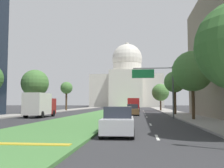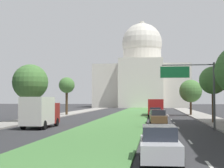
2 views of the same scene
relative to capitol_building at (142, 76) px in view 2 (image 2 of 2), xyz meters
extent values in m
plane|color=#333335|center=(0.00, -61.65, -11.40)|extent=(274.69, 274.69, 0.00)
cube|color=#4C8442|center=(0.00, -67.89, -11.33)|extent=(6.91, 112.37, 0.14)
cube|color=silver|center=(6.97, -113.03, -11.39)|extent=(0.16, 2.40, 0.01)
cube|color=silver|center=(6.97, -104.31, -11.39)|extent=(0.16, 2.40, 0.01)
cube|color=silver|center=(6.97, -92.19, -11.39)|extent=(0.16, 2.40, 0.01)
cube|color=silver|center=(6.97, -84.75, -11.39)|extent=(0.16, 2.40, 0.01)
cube|color=silver|center=(6.97, -77.83, -11.39)|extent=(0.16, 2.40, 0.01)
cube|color=silver|center=(6.97, -66.30, -11.39)|extent=(0.16, 2.40, 0.01)
cube|color=silver|center=(6.97, -62.23, -11.39)|extent=(0.16, 2.40, 0.01)
cube|color=#9E9991|center=(-12.48, -74.14, -11.32)|extent=(4.00, 112.37, 0.15)
cube|color=#9E9991|center=(12.48, -74.14, -11.32)|extent=(4.00, 112.37, 0.15)
cube|color=silver|center=(0.00, 0.78, -3.81)|extent=(33.86, 24.87, 15.17)
cube|color=silver|center=(0.00, -13.66, -3.05)|extent=(14.90, 4.00, 16.69)
cylinder|color=silver|center=(0.00, 0.78, 6.85)|extent=(14.23, 14.23, 6.15)
sphere|color=silver|center=(0.00, 0.78, 12.56)|extent=(15.07, 15.07, 15.07)
cylinder|color=silver|center=(0.00, 0.78, 19.34)|extent=(1.80, 1.80, 3.00)
cylinder|color=#515456|center=(10.18, -95.12, -8.15)|extent=(0.20, 0.20, 6.50)
cylinder|color=#515456|center=(7.71, -95.12, -5.10)|extent=(4.93, 0.12, 0.12)
cube|color=#146033|center=(6.47, -95.17, -5.80)|extent=(2.80, 0.08, 1.10)
cylinder|color=#4C3823|center=(-11.09, -87.01, -9.45)|extent=(0.43, 0.43, 3.89)
sphere|color=#4C7F3D|center=(-11.09, -87.01, -6.26)|extent=(4.51, 4.51, 4.51)
cylinder|color=#4C3823|center=(11.65, -85.67, -9.22)|extent=(0.41, 0.41, 4.35)
sphere|color=#4C7F3D|center=(11.65, -85.67, -6.11)|extent=(3.41, 3.41, 3.41)
cylinder|color=#4C3823|center=(-11.35, -67.65, -9.04)|extent=(0.44, 0.44, 4.72)
sphere|color=#4C7F3D|center=(-11.35, -67.65, -5.88)|extent=(2.89, 2.89, 2.89)
cylinder|color=#4C3823|center=(10.99, -65.62, -9.74)|extent=(0.37, 0.37, 3.31)
sphere|color=#4C7F3D|center=(10.99, -65.62, -6.97)|extent=(4.08, 4.08, 4.08)
cube|color=#BCBCC1|center=(4.72, -112.21, -10.77)|extent=(1.98, 4.74, 0.81)
cube|color=#282D38|center=(4.71, -112.02, -10.03)|extent=(1.68, 2.30, 0.66)
cylinder|color=black|center=(5.61, -114.06, -11.08)|extent=(0.24, 0.65, 0.64)
cylinder|color=black|center=(3.96, -114.12, -11.08)|extent=(0.24, 0.65, 0.64)
cylinder|color=black|center=(5.48, -110.29, -11.08)|extent=(0.24, 0.65, 0.64)
cylinder|color=black|center=(3.82, -110.35, -11.08)|extent=(0.24, 0.65, 0.64)
cube|color=brown|center=(4.92, -87.36, -10.77)|extent=(2.09, 4.68, 0.82)
cube|color=#282D38|center=(4.91, -87.18, -10.03)|extent=(1.75, 2.28, 0.67)
cylinder|color=black|center=(5.86, -89.17, -11.08)|extent=(0.25, 0.65, 0.64)
cylinder|color=black|center=(4.14, -89.25, -11.08)|extent=(0.25, 0.65, 0.64)
cylinder|color=black|center=(5.69, -85.48, -11.08)|extent=(0.25, 0.65, 0.64)
cylinder|color=black|center=(3.98, -85.55, -11.08)|extent=(0.25, 0.65, 0.64)
cube|color=#4C5156|center=(4.61, -75.60, -10.77)|extent=(1.95, 4.31, 0.81)
cube|color=#282D38|center=(4.61, -75.43, -10.03)|extent=(1.65, 2.10, 0.67)
cylinder|color=black|center=(5.49, -77.24, -11.08)|extent=(0.24, 0.65, 0.64)
cylinder|color=black|center=(3.86, -77.30, -11.08)|extent=(0.24, 0.65, 0.64)
cylinder|color=black|center=(5.36, -73.90, -11.08)|extent=(0.24, 0.65, 0.64)
cylinder|color=black|center=(3.73, -73.96, -11.08)|extent=(0.24, 0.65, 0.64)
cube|color=maroon|center=(-7.24, -92.05, -9.95)|extent=(2.30, 2.00, 2.20)
cube|color=silver|center=(-7.24, -95.25, -9.60)|extent=(2.30, 4.40, 2.80)
cylinder|color=black|center=(-8.29, -92.05, -10.95)|extent=(0.30, 0.90, 0.90)
cylinder|color=black|center=(-6.19, -92.05, -10.95)|extent=(0.30, 0.90, 0.90)
cylinder|color=black|center=(-8.29, -96.35, -10.95)|extent=(0.30, 0.90, 0.90)
cylinder|color=black|center=(-6.19, -96.35, -10.95)|extent=(0.30, 0.90, 0.90)
cube|color=#B21E1E|center=(4.72, -67.18, -9.70)|extent=(2.50, 11.00, 2.50)
cube|color=#232833|center=(4.72, -67.18, -9.35)|extent=(2.52, 10.12, 0.90)
cylinder|color=black|center=(5.87, -71.48, -10.90)|extent=(0.32, 1.00, 1.00)
cylinder|color=black|center=(3.57, -71.48, -10.90)|extent=(0.32, 1.00, 1.00)
cylinder|color=black|center=(5.87, -63.28, -10.90)|extent=(0.32, 1.00, 1.00)
cylinder|color=black|center=(3.57, -63.28, -10.90)|extent=(0.32, 1.00, 1.00)
camera|label=1|loc=(6.00, -127.77, -9.48)|focal=41.42mm
camera|label=2|loc=(4.49, -129.08, -8.40)|focal=55.47mm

